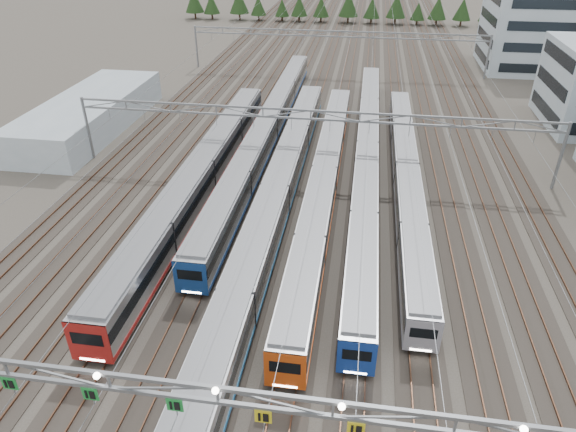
# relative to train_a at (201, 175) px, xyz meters

# --- Properties ---
(track_bed) EXTENTS (54.00, 260.00, 5.42)m
(track_bed) POSITION_rel_train_a_xyz_m (11.25, 67.19, -0.79)
(track_bed) COLOR #2D2823
(track_bed) RESTS_ON ground
(train_a) EXTENTS (3.11, 52.20, 4.06)m
(train_a) POSITION_rel_train_a_xyz_m (0.00, 0.00, 0.00)
(train_a) COLOR black
(train_a) RESTS_ON ground
(train_b) EXTENTS (2.82, 67.02, 3.67)m
(train_b) POSITION_rel_train_a_xyz_m (4.50, 15.52, -0.20)
(train_b) COLOR black
(train_b) RESTS_ON ground
(train_c) EXTENTS (2.96, 67.41, 3.86)m
(train_c) POSITION_rel_train_a_xyz_m (9.00, -4.17, -0.10)
(train_c) COLOR black
(train_c) RESTS_ON ground
(train_d) EXTENTS (2.79, 55.27, 3.63)m
(train_d) POSITION_rel_train_a_xyz_m (13.50, 1.34, -0.22)
(train_d) COLOR black
(train_d) RESTS_ON ground
(train_e) EXTENTS (2.65, 67.81, 3.45)m
(train_e) POSITION_rel_train_a_xyz_m (18.00, 9.46, -0.31)
(train_e) COLOR black
(train_e) RESTS_ON ground
(train_f) EXTENTS (2.58, 51.74, 3.36)m
(train_f) POSITION_rel_train_a_xyz_m (22.50, 4.22, -0.35)
(train_f) COLOR black
(train_f) RESTS_ON ground
(gantry_near) EXTENTS (56.36, 0.61, 8.08)m
(gantry_near) POSITION_rel_train_a_xyz_m (11.20, -32.93, 4.80)
(gantry_near) COLOR gray
(gantry_near) RESTS_ON ground
(gantry_mid) EXTENTS (56.36, 0.36, 8.00)m
(gantry_mid) POSITION_rel_train_a_xyz_m (11.25, 7.19, 4.10)
(gantry_mid) COLOR gray
(gantry_mid) RESTS_ON ground
(gantry_far) EXTENTS (56.36, 0.36, 8.00)m
(gantry_far) POSITION_rel_train_a_xyz_m (11.25, 52.19, 4.10)
(gantry_far) COLOR gray
(gantry_far) RESTS_ON ground
(depot_bldg_north) EXTENTS (22.00, 18.00, 14.94)m
(depot_bldg_north) POSITION_rel_train_a_xyz_m (51.06, 61.73, 5.19)
(depot_bldg_north) COLOR #A7BBC8
(depot_bldg_north) RESTS_ON ground
(west_shed) EXTENTS (10.00, 30.00, 4.47)m
(west_shed) POSITION_rel_train_a_xyz_m (-21.81, 16.87, -0.05)
(west_shed) COLOR #A7BBC8
(west_shed) RESTS_ON ground
(treeline) EXTENTS (93.80, 5.60, 7.02)m
(treeline) POSITION_rel_train_a_xyz_m (10.35, 103.76, 1.95)
(treeline) COLOR #332114
(treeline) RESTS_ON ground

